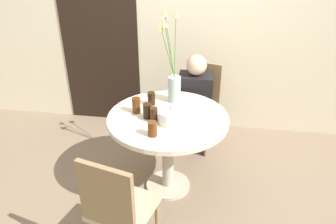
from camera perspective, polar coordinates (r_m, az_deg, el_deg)
ground_plane at (r=3.15m, az=-0.00°, el=-12.76°), size 16.00×16.00×0.00m
wall_back at (r=3.65m, az=2.90°, el=16.22°), size 8.00×0.05×2.60m
doorway_panel at (r=3.90m, az=-11.87°, el=12.31°), size 0.90×0.01×2.05m
dining_table at (r=2.78m, az=-0.00°, el=-3.18°), size 1.01×1.01×0.75m
chair_near_front at (r=3.53m, az=5.55°, el=2.00°), size 0.49×0.49×0.91m
chair_far_back at (r=2.26m, az=-8.88°, el=-15.90°), size 0.49×0.49×0.91m
birthday_cake at (r=2.59m, az=0.42°, el=-0.94°), size 0.18×0.18×0.15m
flower_vase at (r=2.89m, az=0.89°, el=6.22°), size 0.21×0.28×0.78m
side_plate at (r=2.81m, az=3.46°, el=0.48°), size 0.20×0.20×0.01m
drink_glass_0 at (r=2.76m, az=-5.54°, el=1.18°), size 0.07×0.07×0.13m
drink_glass_1 at (r=2.61m, az=-2.49°, el=-0.50°), size 0.06×0.06×0.12m
drink_glass_2 at (r=2.88m, az=-2.92°, el=2.35°), size 0.07×0.07×0.12m
drink_glass_3 at (r=2.67m, az=-3.58°, el=0.20°), size 0.07×0.07×0.12m
drink_glass_4 at (r=2.43m, az=-2.72°, el=-2.95°), size 0.07×0.07×0.11m
person_boy at (r=3.40m, az=4.67°, el=0.75°), size 0.34×0.24×1.07m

